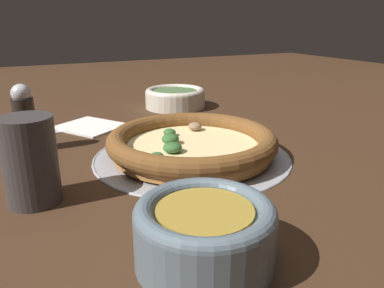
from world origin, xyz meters
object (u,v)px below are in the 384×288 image
object	(u,v)px
drinking_cup	(30,161)
fork	(68,130)
napkin	(90,126)
bowl_far	(175,97)
bowl_near	(205,230)
pepper_shaker	(25,118)
pizza_tray	(192,155)
pizza	(192,143)

from	to	relation	value
drinking_cup	fork	xyz separation A→B (m)	(0.09, 0.31, -0.05)
napkin	bowl_far	bearing A→B (deg)	20.86
bowl_near	pepper_shaker	distance (m)	0.44
bowl_far	pizza_tray	bearing A→B (deg)	-109.82
drinking_cup	napkin	distance (m)	0.35
bowl_near	drinking_cup	xyz separation A→B (m)	(-0.14, 0.21, 0.02)
napkin	pizza	bearing A→B (deg)	-66.02
pizza	napkin	size ratio (longest dim) A/B	1.69
pizza_tray	bowl_near	bearing A→B (deg)	-114.18
napkin	drinking_cup	bearing A→B (deg)	-113.36
napkin	pepper_shaker	distance (m)	0.17
pizza	bowl_far	world-z (taller)	bowl_far
pizza_tray	bowl_far	distance (m)	0.38
pizza_tray	pepper_shaker	xyz separation A→B (m)	(-0.25, 0.16, 0.06)
pizza	bowl_near	xyz separation A→B (m)	(-0.12, -0.26, 0.01)
pizza_tray	napkin	xyz separation A→B (m)	(-0.12, 0.26, 0.00)
pizza_tray	drinking_cup	world-z (taller)	drinking_cup
drinking_cup	pepper_shaker	xyz separation A→B (m)	(0.01, 0.22, 0.00)
pizza_tray	bowl_near	distance (m)	0.29
bowl_far	napkin	size ratio (longest dim) A/B	0.92
pizza_tray	bowl_far	size ratio (longest dim) A/B	2.13
bowl_far	pepper_shaker	distance (m)	0.42
pizza_tray	fork	xyz separation A→B (m)	(-0.16, 0.25, -0.00)
pizza	bowl_near	size ratio (longest dim) A/B	2.12
bowl_near	bowl_far	xyz separation A→B (m)	(0.25, 0.62, -0.01)
bowl_near	drinking_cup	bearing A→B (deg)	123.08
pizza	fork	xyz separation A→B (m)	(-0.16, 0.25, -0.02)
napkin	fork	distance (m)	0.05
bowl_near	bowl_far	bearing A→B (deg)	68.29
pizza_tray	pizza	size ratio (longest dim) A/B	1.17
pizza_tray	drinking_cup	size ratio (longest dim) A/B	2.96
fork	pepper_shaker	size ratio (longest dim) A/B	1.46
pizza	drinking_cup	bearing A→B (deg)	-167.55
pepper_shaker	pizza_tray	bearing A→B (deg)	-33.18
pepper_shaker	fork	bearing A→B (deg)	48.62
bowl_near	pepper_shaker	bearing A→B (deg)	106.77
drinking_cup	bowl_near	bearing A→B (deg)	-56.92
bowl_far	pepper_shaker	bearing A→B (deg)	-152.62
fork	bowl_far	bearing A→B (deg)	-169.67
drinking_cup	pepper_shaker	distance (m)	0.22
bowl_far	bowl_near	bearing A→B (deg)	-111.71
bowl_far	drinking_cup	distance (m)	0.56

